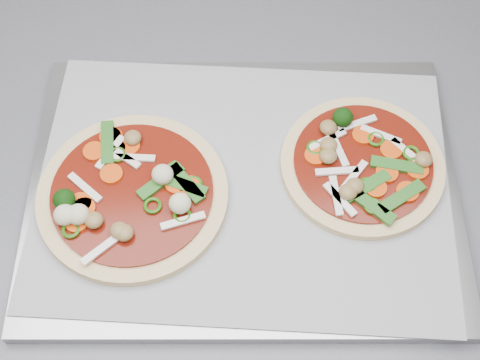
{
  "coord_description": "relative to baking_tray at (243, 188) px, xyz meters",
  "views": [
    {
      "loc": [
        0.24,
        0.84,
        1.56
      ],
      "look_at": [
        0.27,
        1.21,
        0.93
      ],
      "focal_mm": 50.0,
      "sensor_mm": 36.0,
      "label": 1
    }
  ],
  "objects": [
    {
      "name": "baking_tray",
      "position": [
        0.0,
        0.0,
        0.0
      ],
      "size": [
        0.5,
        0.39,
        0.02
      ],
      "primitive_type": "cube",
      "rotation": [
        0.0,
        0.0,
        -0.08
      ],
      "color": "gray",
      "rests_on": "countertop"
    },
    {
      "name": "pizza_right",
      "position": [
        0.13,
        0.01,
        0.02
      ],
      "size": [
        0.25,
        0.25,
        0.03
      ],
      "rotation": [
        0.0,
        0.0,
        -0.5
      ],
      "color": "#EBC386",
      "rests_on": "parchment"
    },
    {
      "name": "pizza_left",
      "position": [
        -0.12,
        -0.01,
        0.02
      ],
      "size": [
        0.26,
        0.26,
        0.04
      ],
      "rotation": [
        0.0,
        0.0,
        0.3
      ],
      "color": "#EBC386",
      "rests_on": "parchment"
    },
    {
      "name": "base_cabinet",
      "position": [
        -0.27,
        0.08,
        -0.48
      ],
      "size": [
        3.6,
        0.6,
        0.86
      ],
      "primitive_type": "cube",
      "color": "silver",
      "rests_on": "ground"
    },
    {
      "name": "countertop",
      "position": [
        -0.27,
        0.08,
        -0.03
      ],
      "size": [
        3.6,
        0.6,
        0.04
      ],
      "primitive_type": "cube",
      "color": "#5D5C64",
      "rests_on": "base_cabinet"
    },
    {
      "name": "parchment",
      "position": [
        -0.0,
        0.0,
        0.01
      ],
      "size": [
        0.5,
        0.39,
        0.0
      ],
      "primitive_type": "cube",
      "rotation": [
        0.0,
        0.0,
        -0.13
      ],
      "color": "#A3A3A9",
      "rests_on": "baking_tray"
    }
  ]
}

